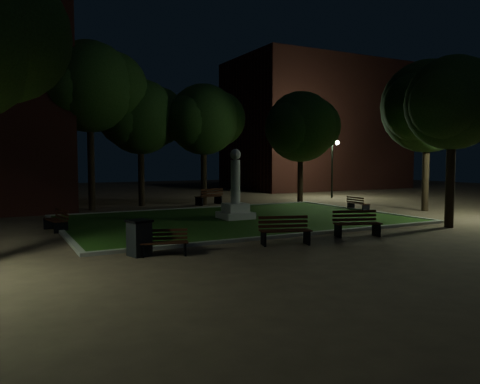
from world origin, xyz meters
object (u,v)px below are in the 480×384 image
Objects in this scene: monument at (235,200)px; bench_far_side at (210,197)px; bench_near_left at (285,231)px; bench_left_side at (57,221)px; bench_west_near at (164,243)px; bench_near_right at (357,224)px; trash_bin at (139,238)px; bench_right_side at (357,204)px.

bench_far_side is (1.91, 7.22, -0.48)m from monument.
bench_left_side is at bearing 151.29° from bench_near_left.
bench_west_near is (-5.45, -6.02, -0.60)m from monument.
monument is 6.38m from bench_near_left.
bench_near_left is 3.25m from bench_near_right.
bench_near_left is 4.78m from trash_bin.
bench_far_side is (9.59, 6.79, 0.08)m from bench_left_side.
trash_bin is at bearing -136.73° from monument.
trash_bin is (1.56, -6.18, 0.14)m from bench_left_side.
bench_left_side is at bearing 15.89° from bench_far_side.
bench_west_near is 15.15m from bench_far_side.
bench_far_side is at bearing 114.71° from bench_left_side.
bench_left_side is at bearing 104.18° from trash_bin.
monument is at bearing 65.16° from bench_west_near.
bench_near_right is 1.23× the size of bench_west_near.
bench_near_right is at bearing 45.35° from bench_left_side.
bench_near_right is at bearing -2.01° from trash_bin.
bench_far_side reaches higher than bench_left_side.
bench_near_right is 7.34m from bench_west_near.
monument is 1.78× the size of bench_near_right.
bench_far_side is at bearing 75.16° from monument.
monument is 2.00× the size of bench_left_side.
bench_west_near is at bearing 41.52° from bench_far_side.
trash_bin is (-8.00, 0.28, 0.10)m from bench_near_right.
bench_near_left reaches higher than bench_west_near.
bench_right_side is at bearing 110.72° from bench_far_side.
trash_bin is (-8.03, -12.97, 0.06)m from bench_far_side.
bench_left_side is 1.52× the size of trash_bin.
trash_bin is (-6.11, -5.75, -0.42)m from monument.
bench_right_side is at bearing 2.83° from monument.
bench_near_right is 1.12× the size of bench_left_side.
bench_near_right is at bearing -72.60° from monument.
bench_far_side is at bearing 107.86° from bench_near_right.
bench_left_side is (-7.67, 0.43, -0.56)m from monument.
monument is 2.20× the size of bench_west_near.
bench_near_right is at bearing 139.81° from bench_right_side.
monument reaches higher than bench_west_near.
bench_left_side reaches higher than bench_right_side.
bench_near_left is 1.26× the size of bench_right_side.
bench_near_left is 1.23× the size of bench_west_near.
bench_far_side is at bearing 58.26° from trash_bin.
bench_near_left is (-1.35, -6.21, -0.52)m from monument.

